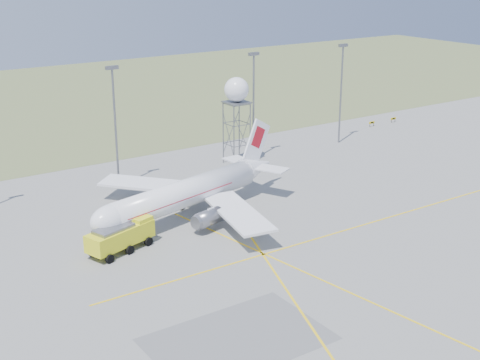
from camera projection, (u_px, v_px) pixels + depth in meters
grass_strip at (37, 104)px, 177.06m from camera, size 400.00×120.00×0.03m
mast_b at (115, 117)px, 109.87m from camera, size 2.20×0.50×20.50m
mast_c at (254, 98)px, 124.79m from camera, size 2.20×0.50×20.50m
mast_d at (341, 85)px, 136.50m from camera, size 2.20×0.50×20.50m
taxi_sign_near at (372, 123)px, 153.08m from camera, size 1.60×0.17×1.20m
taxi_sign_far at (393, 119)px, 156.81m from camera, size 1.60×0.17×1.20m
airliner_main at (187, 193)px, 99.09m from camera, size 36.09×34.37×12.39m
radar_tower at (237, 116)px, 123.24m from camera, size 4.52×4.52×16.38m
fire_truck at (122, 237)px, 88.51m from camera, size 10.22×6.17×3.88m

